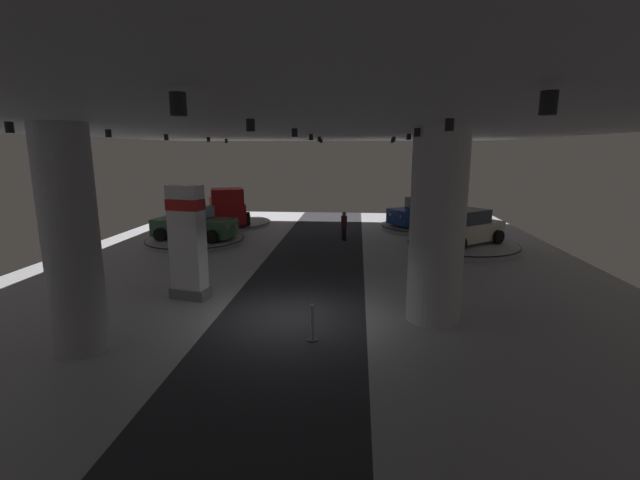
# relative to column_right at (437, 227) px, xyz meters

# --- Properties ---
(ground) EXTENTS (24.00, 44.00, 0.06)m
(ground) POSITION_rel_column_right_xyz_m (-4.14, -0.20, -2.77)
(ground) COLOR #B2B2B7
(ceiling_with_spotlights) EXTENTS (24.00, 44.00, 0.39)m
(ceiling_with_spotlights) POSITION_rel_column_right_xyz_m (-4.14, -0.20, 2.80)
(ceiling_with_spotlights) COLOR silver
(column_right) EXTENTS (1.55, 1.55, 5.50)m
(column_right) POSITION_rel_column_right_xyz_m (0.00, 0.00, 0.00)
(column_right) COLOR silver
(column_right) RESTS_ON ground
(column_left) EXTENTS (1.27, 1.27, 5.50)m
(column_left) POSITION_rel_column_right_xyz_m (-9.03, -2.72, 0.00)
(column_left) COLOR #ADADB2
(column_left) RESTS_ON ground
(brand_sign_pylon) EXTENTS (1.38, 0.91, 3.77)m
(brand_sign_pylon) POSITION_rel_column_right_xyz_m (-7.76, 1.22, -0.80)
(brand_sign_pylon) COLOR slate
(brand_sign_pylon) RESTS_ON ground
(display_platform_far_left) EXTENTS (5.13, 5.13, 0.23)m
(display_platform_far_left) POSITION_rel_column_right_xyz_m (-10.82, 9.91, -2.62)
(display_platform_far_left) COLOR #B7B7BC
(display_platform_far_left) RESTS_ON ground
(display_car_far_left) EXTENTS (4.40, 2.66, 1.71)m
(display_car_far_left) POSITION_rel_column_right_xyz_m (-10.85, 9.92, -1.76)
(display_car_far_left) COLOR #2D5638
(display_car_far_left) RESTS_ON display_platform_far_left
(display_platform_deep_left) EXTENTS (5.68, 5.68, 0.22)m
(display_platform_deep_left) POSITION_rel_column_right_xyz_m (-10.77, 15.54, -2.62)
(display_platform_deep_left) COLOR #B7B7BC
(display_platform_deep_left) RESTS_ON ground
(pickup_truck_deep_left) EXTENTS (4.00, 5.70, 2.30)m
(pickup_truck_deep_left) POSITION_rel_column_right_xyz_m (-10.66, 15.24, -1.59)
(pickup_truck_deep_left) COLOR red
(pickup_truck_deep_left) RESTS_ON display_platform_deep_left
(display_platform_far_right) EXTENTS (5.43, 5.43, 0.26)m
(display_platform_far_right) POSITION_rel_column_right_xyz_m (3.04, 9.61, -2.60)
(display_platform_far_right) COLOR #B7B7BC
(display_platform_far_right) RESTS_ON ground
(display_car_far_right) EXTENTS (4.41, 4.02, 1.71)m
(display_car_far_right) POSITION_rel_column_right_xyz_m (3.06, 9.63, -1.72)
(display_car_far_right) COLOR silver
(display_car_far_right) RESTS_ON display_platform_far_right
(display_platform_deep_right) EXTENTS (5.05, 5.05, 0.29)m
(display_platform_deep_right) POSITION_rel_column_right_xyz_m (1.78, 14.83, -2.59)
(display_platform_deep_right) COLOR #B7B7BC
(display_platform_deep_right) RESTS_ON ground
(display_car_deep_right) EXTENTS (4.51, 3.77, 1.71)m
(display_car_deep_right) POSITION_rel_column_right_xyz_m (1.80, 14.84, -1.69)
(display_car_deep_right) COLOR navy
(display_car_deep_right) RESTS_ON display_platform_deep_right
(visitor_walking_near) EXTENTS (0.32, 0.32, 1.59)m
(visitor_walking_near) POSITION_rel_column_right_xyz_m (-2.94, 11.06, -1.84)
(visitor_walking_near) COLOR black
(visitor_walking_near) RESTS_ON ground
(stanchion_a) EXTENTS (0.28, 0.28, 1.01)m
(stanchion_a) POSITION_rel_column_right_xyz_m (-3.36, -1.80, -2.38)
(stanchion_a) COLOR #333338
(stanchion_a) RESTS_ON ground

